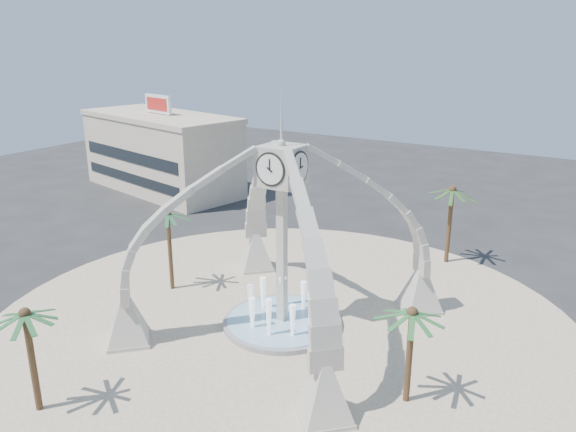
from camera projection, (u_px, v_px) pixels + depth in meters
The scene contains 9 objects.
ground at pixel (282, 325), 37.98m from camera, with size 140.00×140.00×0.00m, color #282828.
plaza at pixel (282, 325), 37.97m from camera, with size 40.00×40.00×0.06m, color beige.
clock_tower at pixel (282, 235), 36.01m from camera, with size 17.94×17.94×16.30m.
fountain at pixel (282, 321), 37.89m from camera, with size 8.00×8.00×3.62m.
building_nw at pixel (162, 152), 70.42m from camera, with size 23.75×13.73×11.90m.
palm_east at pixel (412, 314), 28.50m from camera, with size 4.26×4.26×5.97m.
palm_west at pixel (168, 215), 41.65m from camera, with size 4.57×4.57×6.76m.
palm_north at pixel (452, 191), 46.69m from camera, with size 4.20×4.20×7.28m.
palm_south at pixel (25, 315), 27.70m from camera, with size 4.68×4.68×6.31m.
Camera 1 is at (18.29, -28.57, 18.61)m, focal length 35.00 mm.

